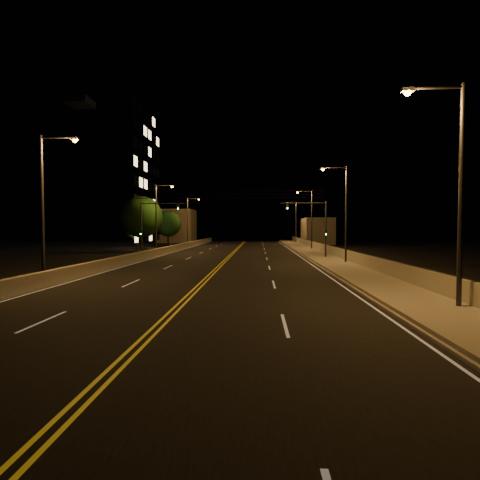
{
  "coord_description": "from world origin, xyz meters",
  "views": [
    {
      "loc": [
        3.54,
        -10.97,
        3.51
      ],
      "look_at": [
        2.0,
        18.0,
        2.5
      ],
      "focal_mm": 26.0,
      "sensor_mm": 36.0,
      "label": 1
    }
  ],
  "objects_px": {
    "streetlight_3": "(295,219)",
    "traffic_signal_right": "(317,223)",
    "streetlight_2": "(310,216)",
    "streetlight_1": "(343,208)",
    "streetlight_4": "(46,198)",
    "tree_2": "(168,224)",
    "streetlight_0": "(454,182)",
    "traffic_signal_left": "(150,223)",
    "tree_1": "(137,224)",
    "streetlight_5": "(158,214)",
    "streetlight_6": "(189,218)",
    "building_tower": "(81,177)",
    "tree_0": "(142,217)"
  },
  "relations": [
    {
      "from": "streetlight_2",
      "to": "tree_0",
      "type": "distance_m",
      "value": 25.32
    },
    {
      "from": "traffic_signal_right",
      "to": "tree_0",
      "type": "xyz_separation_m",
      "value": [
        -23.23,
        9.98,
        1.0
      ]
    },
    {
      "from": "streetlight_4",
      "to": "streetlight_2",
      "type": "bearing_deg",
      "value": 56.97
    },
    {
      "from": "streetlight_3",
      "to": "streetlight_6",
      "type": "xyz_separation_m",
      "value": [
        -21.45,
        -10.38,
        0.0
      ]
    },
    {
      "from": "streetlight_5",
      "to": "tree_0",
      "type": "bearing_deg",
      "value": 138.24
    },
    {
      "from": "streetlight_3",
      "to": "traffic_signal_left",
      "type": "bearing_deg",
      "value": -118.1
    },
    {
      "from": "streetlight_2",
      "to": "traffic_signal_left",
      "type": "bearing_deg",
      "value": -142.78
    },
    {
      "from": "streetlight_0",
      "to": "tree_0",
      "type": "relative_size",
      "value": 1.16
    },
    {
      "from": "streetlight_2",
      "to": "streetlight_1",
      "type": "bearing_deg",
      "value": -90.0
    },
    {
      "from": "traffic_signal_left",
      "to": "tree_2",
      "type": "height_order",
      "value": "tree_2"
    },
    {
      "from": "streetlight_2",
      "to": "streetlight_4",
      "type": "height_order",
      "value": "same"
    },
    {
      "from": "streetlight_6",
      "to": "traffic_signal_left",
      "type": "bearing_deg",
      "value": -87.75
    },
    {
      "from": "streetlight_5",
      "to": "streetlight_6",
      "type": "distance_m",
      "value": 20.7
    },
    {
      "from": "traffic_signal_right",
      "to": "streetlight_5",
      "type": "bearing_deg",
      "value": 160.51
    },
    {
      "from": "tree_2",
      "to": "traffic_signal_right",
      "type": "bearing_deg",
      "value": -49.13
    },
    {
      "from": "streetlight_0",
      "to": "traffic_signal_right",
      "type": "relative_size",
      "value": 1.44
    },
    {
      "from": "traffic_signal_right",
      "to": "tree_0",
      "type": "bearing_deg",
      "value": 156.75
    },
    {
      "from": "streetlight_2",
      "to": "tree_2",
      "type": "bearing_deg",
      "value": 154.2
    },
    {
      "from": "streetlight_1",
      "to": "traffic_signal_left",
      "type": "distance_m",
      "value": 21.19
    },
    {
      "from": "streetlight_2",
      "to": "streetlight_5",
      "type": "xyz_separation_m",
      "value": [
        -21.45,
        -8.4,
        0.0
      ]
    },
    {
      "from": "streetlight_4",
      "to": "streetlight_6",
      "type": "xyz_separation_m",
      "value": [
        0.0,
        45.3,
        0.0
      ]
    },
    {
      "from": "streetlight_3",
      "to": "traffic_signal_right",
      "type": "relative_size",
      "value": 1.44
    },
    {
      "from": "tree_2",
      "to": "streetlight_6",
      "type": "bearing_deg",
      "value": -0.94
    },
    {
      "from": "streetlight_0",
      "to": "streetlight_3",
      "type": "xyz_separation_m",
      "value": [
        0.0,
        62.43,
        0.0
      ]
    },
    {
      "from": "streetlight_0",
      "to": "streetlight_1",
      "type": "xyz_separation_m",
      "value": [
        0.0,
        18.59,
        0.0
      ]
    },
    {
      "from": "streetlight_4",
      "to": "traffic_signal_right",
      "type": "relative_size",
      "value": 1.44
    },
    {
      "from": "streetlight_1",
      "to": "tree_1",
      "type": "distance_m",
      "value": 35.53
    },
    {
      "from": "streetlight_2",
      "to": "streetlight_4",
      "type": "relative_size",
      "value": 1.0
    },
    {
      "from": "streetlight_6",
      "to": "tree_2",
      "type": "bearing_deg",
      "value": 179.06
    },
    {
      "from": "traffic_signal_right",
      "to": "streetlight_4",
      "type": "bearing_deg",
      "value": -138.71
    },
    {
      "from": "streetlight_4",
      "to": "tree_0",
      "type": "relative_size",
      "value": 1.16
    },
    {
      "from": "streetlight_2",
      "to": "building_tower",
      "type": "bearing_deg",
      "value": 172.27
    },
    {
      "from": "streetlight_0",
      "to": "traffic_signal_left",
      "type": "distance_m",
      "value": 31.72
    },
    {
      "from": "streetlight_1",
      "to": "tree_2",
      "type": "distance_m",
      "value": 42.18
    },
    {
      "from": "streetlight_2",
      "to": "traffic_signal_left",
      "type": "relative_size",
      "value": 1.44
    },
    {
      "from": "tree_1",
      "to": "streetlight_6",
      "type": "bearing_deg",
      "value": 60.95
    },
    {
      "from": "streetlight_6",
      "to": "building_tower",
      "type": "bearing_deg",
      "value": -158.59
    },
    {
      "from": "tree_1",
      "to": "tree_2",
      "type": "height_order",
      "value": "tree_2"
    },
    {
      "from": "streetlight_4",
      "to": "tree_2",
      "type": "height_order",
      "value": "streetlight_4"
    },
    {
      "from": "traffic_signal_right",
      "to": "traffic_signal_left",
      "type": "distance_m",
      "value": 18.88
    },
    {
      "from": "streetlight_2",
      "to": "streetlight_3",
      "type": "distance_m",
      "value": 22.67
    },
    {
      "from": "streetlight_2",
      "to": "streetlight_4",
      "type": "xyz_separation_m",
      "value": [
        -21.45,
        -33.0,
        0.0
      ]
    },
    {
      "from": "streetlight_4",
      "to": "tree_2",
      "type": "xyz_separation_m",
      "value": [
        -4.12,
        45.36,
        -1.04
      ]
    },
    {
      "from": "streetlight_0",
      "to": "traffic_signal_left",
      "type": "relative_size",
      "value": 1.44
    },
    {
      "from": "streetlight_4",
      "to": "tree_0",
      "type": "bearing_deg",
      "value": 96.77
    },
    {
      "from": "tree_1",
      "to": "building_tower",
      "type": "bearing_deg",
      "value": 159.55
    },
    {
      "from": "streetlight_0",
      "to": "streetlight_4",
      "type": "distance_m",
      "value": 22.49
    },
    {
      "from": "streetlight_2",
      "to": "streetlight_3",
      "type": "xyz_separation_m",
      "value": [
        0.0,
        22.67,
        0.0
      ]
    },
    {
      "from": "streetlight_2",
      "to": "tree_1",
      "type": "relative_size",
      "value": 1.45
    },
    {
      "from": "streetlight_0",
      "to": "building_tower",
      "type": "relative_size",
      "value": 0.36
    }
  ]
}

